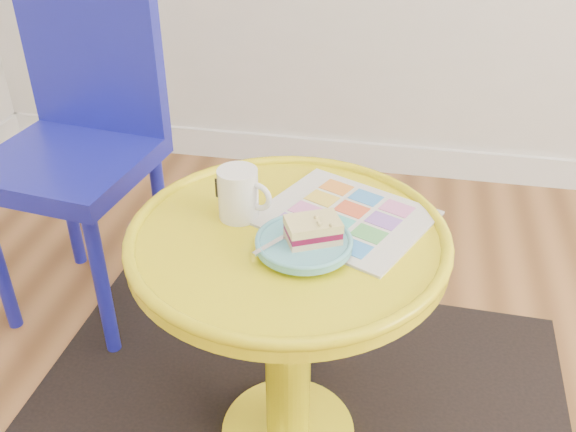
% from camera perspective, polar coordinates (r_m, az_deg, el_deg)
% --- Properties ---
extents(room_walls, '(4.00, 4.00, 4.00)m').
position_cam_1_polar(room_walls, '(1.89, -12.30, -7.03)').
color(room_walls, silver).
rests_on(room_walls, ground).
extents(side_table, '(0.60, 0.60, 0.57)m').
position_cam_1_polar(side_table, '(1.29, 0.00, -7.52)').
color(side_table, yellow).
rests_on(side_table, ground).
extents(chair, '(0.45, 0.45, 0.91)m').
position_cam_1_polar(chair, '(1.79, -18.03, 7.11)').
color(chair, '#181BA1').
rests_on(chair, ground).
extents(newspaper, '(0.38, 0.36, 0.01)m').
position_cam_1_polar(newspaper, '(1.25, 5.03, -0.06)').
color(newspaper, silver).
rests_on(newspaper, side_table).
extents(mug, '(0.11, 0.08, 0.10)m').
position_cam_1_polar(mug, '(1.22, -4.36, 2.09)').
color(mug, white).
rests_on(mug, side_table).
extents(plate, '(0.17, 0.17, 0.02)m').
position_cam_1_polar(plate, '(1.14, 1.42, -2.45)').
color(plate, '#5DB4C5').
rests_on(plate, newspaper).
extents(cake_slice, '(0.11, 0.10, 0.04)m').
position_cam_1_polar(cake_slice, '(1.13, 2.24, -1.23)').
color(cake_slice, '#D3BC8C').
rests_on(cake_slice, plate).
extents(fork, '(0.09, 0.13, 0.00)m').
position_cam_1_polar(fork, '(1.14, -0.21, -1.83)').
color(fork, silver).
rests_on(fork, plate).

